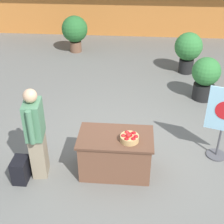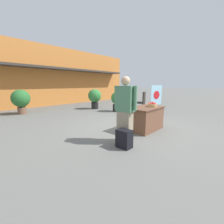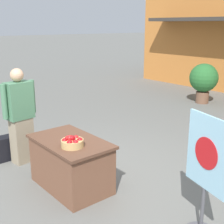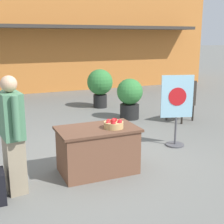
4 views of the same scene
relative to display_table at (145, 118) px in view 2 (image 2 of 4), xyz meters
name	(u,v)px [view 2 (image 2 of 4)]	position (x,y,z in m)	size (l,w,h in m)	color
ground_plane	(132,126)	(0.08, 0.53, -0.37)	(120.00, 120.00, 0.00)	slate
storefront_building	(42,77)	(0.98, 9.58, 1.62)	(13.98, 4.90, 3.97)	#C67533
display_table	(145,118)	(0.00, 0.00, 0.00)	(1.24, 0.76, 0.73)	brown
apple_basket	(152,105)	(0.23, -0.11, 0.43)	(0.30, 0.30, 0.16)	tan
person_visitor	(125,110)	(-1.28, -0.17, 0.46)	(0.31, 0.61, 1.62)	gray
backpack	(124,139)	(-1.55, -0.36, -0.16)	(0.24, 0.34, 0.42)	black
poster_board	(156,100)	(1.84, 0.55, 0.41)	(0.61, 0.36, 1.40)	#4C4C51
patio_chair	(142,101)	(3.08, 2.00, 0.19)	(0.70, 0.70, 1.03)	#28231E
potted_plant_near_right	(95,97)	(1.72, 4.36, 0.34)	(0.77, 0.77, 1.16)	black
potted_plant_far_left	(21,99)	(-1.76, 5.79, 0.35)	(0.84, 0.84, 1.19)	brown
potted_plant_near_left	(117,100)	(1.95, 2.79, 0.23)	(0.68, 0.68, 1.06)	black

